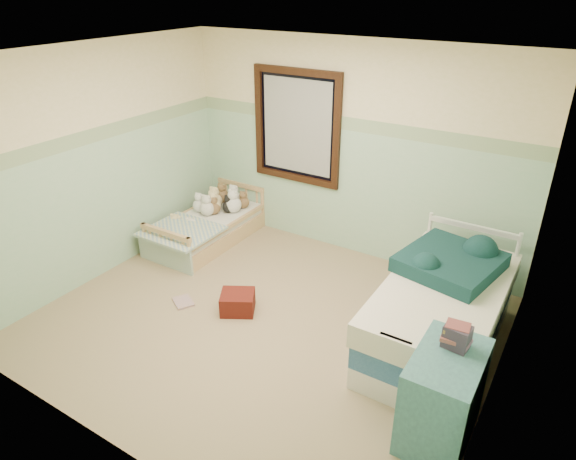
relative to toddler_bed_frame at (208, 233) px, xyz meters
The scene contains 33 objects.
floor 1.90m from the toddler_bed_frame, 33.56° to the right, with size 4.20×3.60×0.02m, color #958054.
ceiling 3.07m from the toddler_bed_frame, 33.56° to the right, with size 4.20×3.60×0.02m, color silver.
wall_back 2.10m from the toddler_bed_frame, 25.35° to the left, with size 4.20×0.04×2.50m, color beige.
wall_front 3.46m from the toddler_bed_frame, 60.95° to the right, with size 4.20×0.04×2.50m, color beige.
wall_left 1.64m from the toddler_bed_frame, 116.23° to the right, with size 0.04×3.60×2.50m, color beige.
wall_right 4.00m from the toddler_bed_frame, 15.91° to the right, with size 0.04×3.60×2.50m, color beige.
wainscot_mint 1.86m from the toddler_bed_frame, 24.91° to the left, with size 4.20×0.01×1.50m, color #8DBC99.
border_strip 2.29m from the toddler_bed_frame, 24.91° to the left, with size 4.20×0.01×0.15m, color #487F4B.
window_frame 1.76m from the toddler_bed_frame, 38.81° to the left, with size 1.16×0.06×1.36m, color black.
window_blinds 1.77m from the toddler_bed_frame, 39.20° to the left, with size 0.92×0.01×1.12m, color #B7B7B3.
toddler_bed_frame is the anchor object (origin of this frame).
toddler_mattress 0.16m from the toddler_bed_frame, ahead, with size 0.69×1.45×0.12m, color silver.
patchwork_quilt 0.53m from the toddler_bed_frame, 90.00° to the right, with size 0.82×0.76×0.03m, color #6289AE.
plush_bed_brown 0.61m from the toddler_bed_frame, 106.70° to the left, with size 0.18×0.18×0.18m, color brown.
plush_bed_white 0.59m from the toddler_bed_frame, 84.29° to the left, with size 0.19×0.19×0.19m, color silver.
plush_bed_tan 0.44m from the toddler_bed_frame, 109.65° to the left, with size 0.20×0.20×0.20m, color beige.
plush_bed_dark 0.43m from the toddler_bed_frame, 65.10° to the left, with size 0.16×0.16×0.16m, color black.
plush_floor_cream 0.22m from the toddler_bed_frame, 119.03° to the right, with size 0.24×0.24×0.24m, color silver.
plush_floor_tan 0.40m from the toddler_bed_frame, 143.13° to the right, with size 0.26×0.26×0.26m, color beige.
twin_bed_frame 3.18m from the toddler_bed_frame, ahead, with size 0.92×1.84×0.22m, color silver.
twin_boxspring 3.18m from the toddler_bed_frame, ahead, with size 0.92×1.84×0.22m, color navy.
twin_mattress 3.21m from the toddler_bed_frame, ahead, with size 0.95×1.87×0.22m, color white.
teal_blanket 3.15m from the toddler_bed_frame, ahead, with size 0.78×0.83×0.14m, color #0D2E2B.
dresser 3.77m from the toddler_bed_frame, 23.52° to the right, with size 0.45×0.73×0.73m, color #376271.
book_stack 3.78m from the toddler_bed_frame, 21.73° to the right, with size 0.17×0.14×0.17m, color #442C2B.
red_pillow 1.63m from the toddler_bed_frame, 39.74° to the right, with size 0.33×0.29×0.21m, color maroon.
floor_book 1.41m from the toddler_bed_frame, 61.04° to the right, with size 0.23×0.18×0.02m, color orange.
extra_plush_0 0.37m from the toddler_bed_frame, 100.76° to the left, with size 0.20×0.20×0.20m, color beige.
extra_plush_1 0.32m from the toddler_bed_frame, 125.37° to the left, with size 0.19×0.19×0.19m, color silver.
extra_plush_2 0.33m from the toddler_bed_frame, 90.10° to the left, with size 0.16×0.16×0.16m, color brown.
extra_plush_3 0.38m from the toddler_bed_frame, 153.60° to the left, with size 0.18×0.18×0.18m, color silver.
extra_plush_4 0.62m from the toddler_bed_frame, 67.60° to the left, with size 0.16×0.16×0.16m, color brown.
extra_plush_5 0.49m from the toddler_bed_frame, 60.77° to the left, with size 0.21×0.21×0.21m, color silver.
Camera 1 is at (2.35, -3.33, 3.06)m, focal length 31.64 mm.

